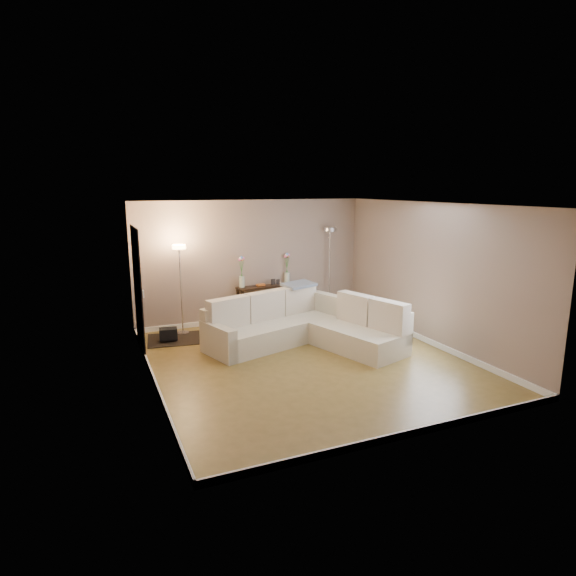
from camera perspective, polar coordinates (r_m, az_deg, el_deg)
name	(u,v)px	position (r m, az deg, el deg)	size (l,w,h in m)	color
floor	(307,361)	(8.17, 2.23, -8.69)	(5.00, 5.50, 0.01)	olive
ceiling	(308,204)	(7.65, 2.39, 9.93)	(5.00, 5.50, 0.01)	white
wall_back	(252,261)	(10.33, -4.28, 3.17)	(5.00, 0.02, 2.60)	gray
wall_front	(414,332)	(5.52, 14.73, -5.04)	(5.00, 0.02, 2.60)	gray
wall_left	(148,299)	(7.12, -16.27, -1.30)	(0.02, 5.50, 2.60)	gray
wall_right	(432,274)	(9.15, 16.67, 1.55)	(0.02, 5.50, 2.60)	gray
baseboard_back	(253,318)	(10.57, -4.13, -3.57)	(5.00, 0.03, 0.10)	white
baseboard_front	(407,434)	(6.01, 13.92, -16.45)	(5.00, 0.03, 0.10)	white
baseboard_left	(155,381)	(7.50, -15.51, -10.62)	(0.03, 5.50, 0.10)	white
baseboard_right	(426,340)	(9.43, 16.09, -5.95)	(0.03, 5.50, 0.10)	white
doorway	(138,290)	(8.82, -17.38, -0.20)	(0.02, 1.20, 2.20)	black
switch_plate	(143,294)	(7.97, -16.78, -0.68)	(0.02, 0.08, 0.12)	white
sectional_sofa	(303,326)	(8.92, 1.82, -4.49)	(3.32, 2.72, 0.94)	beige
throw_blanket	(299,285)	(9.55, 1.31, 0.42)	(0.68, 0.39, 0.05)	slate
console_table	(262,301)	(10.43, -3.11, -1.55)	(1.28, 0.43, 0.78)	black
leaning_mirror	(262,267)	(10.47, -3.13, 2.45)	(0.89, 0.10, 0.70)	black
table_decor	(266,284)	(10.35, -2.68, 0.51)	(0.54, 0.13, 0.13)	orange
flower_vase_left	(242,274)	(10.13, -5.51, 1.65)	(0.15, 0.12, 0.66)	silver
flower_vase_right	(287,270)	(10.57, -0.12, 2.13)	(0.15, 0.12, 0.66)	silver
floor_lamp_lit	(180,272)	(9.55, -12.66, 1.91)	(0.28, 0.28, 1.78)	silver
floor_lamp_unlit	(330,253)	(10.88, 4.96, 4.12)	(0.34, 0.34, 1.98)	silver
charcoal_rug	(179,339)	(9.51, -12.80, -5.88)	(1.16, 0.87, 0.02)	black
black_bag	(168,334)	(9.37, -14.00, -5.29)	(0.33, 0.23, 0.21)	black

